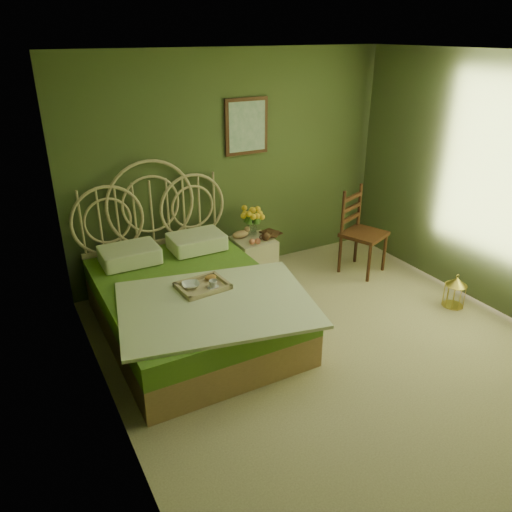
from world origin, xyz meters
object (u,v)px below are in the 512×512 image
chair (360,225)px  birdcage (455,292)px  bed (189,301)px  nightstand (253,250)px

chair → birdcage: (0.33, -1.24, -0.42)m
bed → birdcage: (2.70, -0.93, -0.16)m
bed → chair: 2.40m
nightstand → chair: (1.25, -0.44, 0.24)m
chair → bed: bearing=165.7°
bed → chair: (2.37, 0.31, 0.26)m
bed → birdcage: bed is taller
nightstand → chair: bearing=-19.3°
nightstand → birdcage: (1.58, -1.68, -0.18)m
bed → nightstand: (1.12, 0.75, 0.02)m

